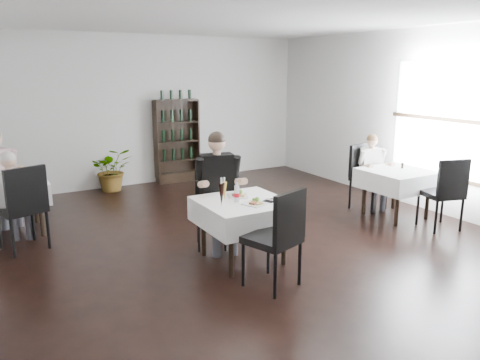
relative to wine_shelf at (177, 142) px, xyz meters
name	(u,v)px	position (x,y,z in m)	size (l,w,h in m)	color
room_shell	(265,139)	(-0.60, -4.31, 0.65)	(9.00, 9.00, 9.00)	black
window_right	(451,123)	(2.88, -4.31, 0.65)	(0.06, 2.30, 1.85)	white
wine_shelf	(177,142)	(0.00, 0.00, 0.00)	(0.90, 0.28, 1.75)	black
main_table	(243,212)	(-0.90, -4.31, -0.23)	(1.03, 1.03, 0.77)	black
left_table	(10,192)	(-3.30, -1.81, -0.23)	(0.98, 0.98, 0.77)	black
right_table	(397,179)	(2.10, -4.01, -0.23)	(0.98, 0.98, 0.77)	black
potted_tree	(112,169)	(-1.41, -0.11, -0.42)	(0.76, 0.66, 0.85)	#20541D
main_chair_far	(211,209)	(-1.02, -3.65, -0.35)	(0.52, 0.52, 0.87)	black
main_chair_near	(279,233)	(-0.95, -5.17, -0.21)	(0.64, 0.64, 1.11)	black
left_chair_near	(23,203)	(-3.21, -2.65, -0.19)	(0.65, 0.66, 1.14)	black
right_chair_far	(365,172)	(2.03, -3.38, -0.22)	(0.61, 0.61, 1.09)	black
right_chair_near	(446,189)	(2.22, -4.81, -0.22)	(0.61, 0.61, 1.09)	black
diner_main	(219,182)	(-0.96, -3.79, 0.05)	(0.64, 0.67, 1.55)	#45454E
diner_left_far	(0,171)	(-3.39, -1.30, -0.01)	(0.60, 0.64, 1.44)	#45454E
diner_left_near	(13,192)	(-3.30, -2.44, -0.09)	(0.55, 0.59, 1.31)	#45454E
diner_right_far	(372,166)	(2.13, -3.44, -0.11)	(0.52, 0.55, 1.27)	#45454E
plate_far	(238,195)	(-0.86, -4.13, -0.06)	(0.32, 0.32, 0.08)	white
plate_near	(255,203)	(-0.86, -4.53, -0.06)	(0.31, 0.31, 0.07)	white
pilsner_dark	(221,194)	(-1.23, -4.39, 0.06)	(0.08, 0.08, 0.34)	black
pilsner_lager	(224,191)	(-1.09, -4.19, 0.04)	(0.07, 0.07, 0.29)	gold
coke_bottle	(237,194)	(-0.99, -4.32, 0.02)	(0.06, 0.06, 0.25)	silver
napkin_cutlery	(271,200)	(-0.61, -4.50, -0.07)	(0.20, 0.18, 0.02)	black
pepper_mill	(402,165)	(2.27, -3.95, -0.03)	(0.04, 0.04, 0.10)	black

